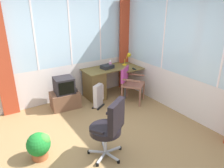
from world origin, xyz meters
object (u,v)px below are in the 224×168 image
at_px(paper_tray, 107,67).
at_px(potted_plant, 39,145).
at_px(wooden_armchair, 129,80).
at_px(desk_lamp, 128,57).
at_px(office_chair, 110,125).
at_px(space_heater, 99,95).
at_px(spray_bottle, 110,63).
at_px(desk, 97,83).
at_px(tv_remote, 134,69).
at_px(tv_on_stand, 65,94).

height_order(paper_tray, potted_plant, paper_tray).
relative_size(paper_tray, potted_plant, 0.68).
relative_size(wooden_armchair, potted_plant, 1.96).
distance_m(desk_lamp, office_chair, 2.78).
height_order(wooden_armchair, space_heater, wooden_armchair).
bearing_deg(spray_bottle, wooden_armchair, -78.60).
height_order(desk_lamp, space_heater, desk_lamp).
height_order(desk, desk_lamp, desk_lamp).
distance_m(paper_tray, office_chair, 2.42).
distance_m(spray_bottle, wooden_armchair, 0.69).
relative_size(desk_lamp, office_chair, 0.33).
height_order(tv_remote, wooden_armchair, wooden_armchair).
distance_m(tv_remote, tv_on_stand, 1.80).
bearing_deg(wooden_armchair, office_chair, -135.16).
bearing_deg(desk_lamp, tv_on_stand, -179.15).
relative_size(spray_bottle, office_chair, 0.22).
bearing_deg(desk_lamp, office_chair, -132.82).
height_order(office_chair, space_heater, office_chair).
bearing_deg(space_heater, desk, 65.38).
relative_size(desk, space_heater, 2.55).
distance_m(desk_lamp, space_heater, 1.40).
height_order(tv_remote, paper_tray, paper_tray).
bearing_deg(desk, tv_remote, -27.80).
xyz_separation_m(desk, spray_bottle, (0.42, 0.02, 0.44)).
xyz_separation_m(desk, paper_tray, (0.31, -0.01, 0.38)).
height_order(spray_bottle, office_chair, office_chair).
bearing_deg(potted_plant, spray_bottle, 33.49).
height_order(office_chair, potted_plant, office_chair).
height_order(office_chair, tv_on_stand, office_chair).
height_order(tv_remote, office_chair, office_chair).
relative_size(spray_bottle, potted_plant, 0.49).
bearing_deg(potted_plant, space_heater, 31.77).
distance_m(desk, tv_on_stand, 0.89).
bearing_deg(spray_bottle, desk, -177.29).
relative_size(tv_on_stand, potted_plant, 1.66).
bearing_deg(paper_tray, office_chair, -120.94).
bearing_deg(paper_tray, wooden_armchair, -68.14).
xyz_separation_m(desk, potted_plant, (-1.87, -1.50, -0.15)).
bearing_deg(paper_tray, space_heater, -138.47).
height_order(spray_bottle, potted_plant, spray_bottle).
relative_size(tv_remote, tv_on_stand, 0.20).
relative_size(desk, potted_plant, 3.21).
relative_size(desk, office_chair, 1.42).
bearing_deg(wooden_armchair, tv_on_stand, 160.08).
bearing_deg(tv_on_stand, space_heater, -30.41).
bearing_deg(desk, tv_on_stand, -174.59).
distance_m(office_chair, space_heater, 1.78).
bearing_deg(tv_remote, spray_bottle, 144.23).
bearing_deg(wooden_armchair, tv_remote, 29.83).
xyz_separation_m(wooden_armchair, tv_on_stand, (-1.44, 0.52, -0.23)).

